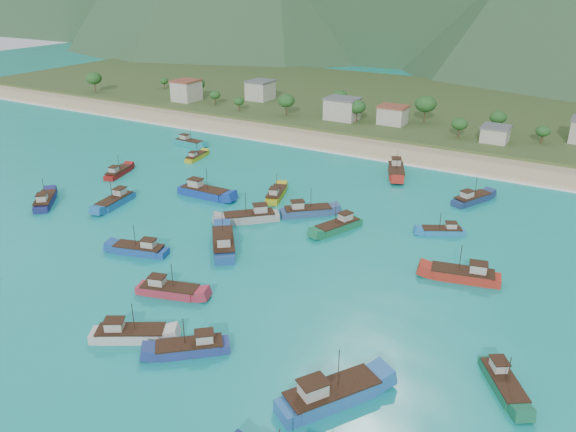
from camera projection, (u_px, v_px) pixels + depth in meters
The scene contains 27 objects.
ground at pixel (230, 267), 96.33m from camera, with size 600.00×600.00×0.00m, color #0D9999.
beach at pixel (392, 151), 159.12m from camera, with size 400.00×18.00×1.20m, color beige.
land at pixel (450, 109), 207.60m from camera, with size 400.00×110.00×2.40m, color #385123.
surf_line at pixel (379, 160), 151.57m from camera, with size 400.00×2.50×0.08m, color white.
village at pixel (440, 119), 174.32m from camera, with size 203.99×25.36×7.28m.
vegetation at pixel (399, 113), 179.47m from camera, with size 275.76×25.83×9.13m.
boat_0 at pixel (191, 348), 74.28m from camera, with size 9.38×8.64×5.83m.
boat_1 at pixel (115, 201), 121.86m from camera, with size 4.71×10.98×6.28m.
boat_3 at pixel (330, 396), 65.50m from camera, with size 10.09×12.83×7.57m.
boat_5 at pixel (464, 275), 91.91m from camera, with size 11.70×5.67×6.64m.
boat_6 at pixel (204, 192), 126.41m from camera, with size 12.39×3.91×7.27m.
boat_7 at pixel (223, 244), 102.15m from camera, with size 10.60×12.09×7.37m.
boat_9 at pixel (169, 291), 87.73m from camera, with size 10.47×5.66×5.93m.
boat_10 at pixel (189, 143), 164.55m from camera, with size 9.80×3.48×5.69m.
boat_11 at pixel (130, 335), 77.01m from camera, with size 10.42×7.85×6.09m.
boat_14 at pixel (45, 201), 121.94m from camera, with size 9.21×9.98×6.20m.
boat_15 at pixel (250, 217), 113.76m from camera, with size 10.66×10.17×6.72m.
boat_16 at pixel (140, 250), 100.60m from camera, with size 10.48×5.52×5.94m.
boat_17 at pixel (442, 231), 108.31m from camera, with size 8.46×6.07×4.90m.
boat_18 at pixel (472, 199), 123.13m from camera, with size 7.20×10.60×6.08m.
boat_19 at pixel (338, 227), 109.82m from camera, with size 6.65×10.85×6.17m.
boat_20 at pixel (118, 173), 139.84m from camera, with size 5.10×9.72×5.51m.
boat_22 at pixel (396, 171), 139.90m from camera, with size 7.85×12.47×7.10m.
boat_23 at pixel (276, 195), 125.77m from camera, with size 5.80×10.27×5.82m.
boat_24 at pixel (307, 211), 116.70m from camera, with size 10.20×9.42×6.34m.
boat_27 at pixel (196, 157), 152.07m from camera, with size 3.54×8.53×4.89m.
boat_29 at pixel (503, 384), 67.97m from camera, with size 7.40×9.27×5.49m.
Camera 1 is at (51.10, -68.56, 46.30)m, focal length 35.00 mm.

